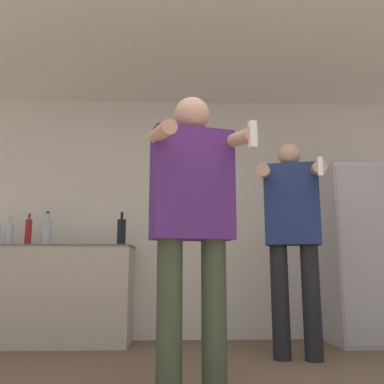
# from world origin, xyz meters

# --- Properties ---
(wall_back) EXTENTS (7.00, 0.06, 2.55)m
(wall_back) POSITION_xyz_m (0.00, 2.87, 1.27)
(wall_back) COLOR silver
(wall_back) RESTS_ON ground_plane
(ceiling_slab) EXTENTS (7.00, 3.36, 0.05)m
(ceiling_slab) POSITION_xyz_m (0.00, 1.42, 2.57)
(ceiling_slab) COLOR silver
(ceiling_slab) RESTS_ON wall_back
(refrigerator) EXTENTS (0.77, 0.69, 1.70)m
(refrigerator) POSITION_xyz_m (1.65, 2.51, 0.85)
(refrigerator) COLOR silver
(refrigerator) RESTS_ON ground_plane
(counter) EXTENTS (1.62, 0.60, 0.92)m
(counter) POSITION_xyz_m (-1.44, 2.56, 0.46)
(counter) COLOR #BCB29E
(counter) RESTS_ON ground_plane
(bottle_dark_rum) EXTENTS (0.09, 0.09, 0.33)m
(bottle_dark_rum) POSITION_xyz_m (-1.47, 2.50, 1.05)
(bottle_dark_rum) COLOR silver
(bottle_dark_rum) RESTS_ON counter
(bottle_brown_liquor) EXTENTS (0.07, 0.07, 0.30)m
(bottle_brown_liquor) POSITION_xyz_m (-1.82, 2.50, 1.04)
(bottle_brown_liquor) COLOR silver
(bottle_brown_liquor) RESTS_ON counter
(bottle_green_wine) EXTENTS (0.06, 0.06, 0.31)m
(bottle_green_wine) POSITION_xyz_m (-1.64, 2.50, 1.05)
(bottle_green_wine) COLOR maroon
(bottle_green_wine) RESTS_ON counter
(bottle_clear_vodka) EXTENTS (0.08, 0.08, 0.33)m
(bottle_clear_vodka) POSITION_xyz_m (-0.75, 2.50, 1.06)
(bottle_clear_vodka) COLOR black
(bottle_clear_vodka) RESTS_ON counter
(person_woman_foreground) EXTENTS (0.59, 0.58, 1.69)m
(person_woman_foreground) POSITION_xyz_m (-0.13, 0.72, 0.97)
(person_woman_foreground) COLOR #38422D
(person_woman_foreground) RESTS_ON ground_plane
(person_man_side) EXTENTS (0.60, 0.61, 1.74)m
(person_man_side) POSITION_xyz_m (0.73, 1.76, 1.01)
(person_man_side) COLOR black
(person_man_side) RESTS_ON ground_plane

